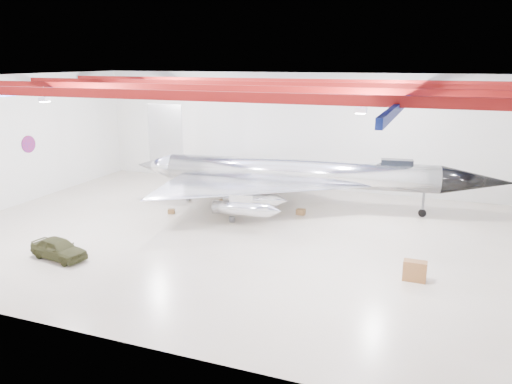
% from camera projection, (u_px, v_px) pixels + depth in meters
% --- Properties ---
extents(floor, '(40.00, 40.00, 0.00)m').
position_uv_depth(floor, '(229.00, 233.00, 36.18)').
color(floor, '#BDAD96').
rests_on(floor, ground).
extents(wall_back, '(40.00, 0.00, 40.00)m').
position_uv_depth(wall_back, '(291.00, 131.00, 48.32)').
color(wall_back, silver).
rests_on(wall_back, floor).
extents(wall_left, '(0.00, 30.00, 30.00)m').
position_uv_depth(wall_left, '(9.00, 142.00, 41.65)').
color(wall_left, silver).
rests_on(wall_left, floor).
extents(ceiling, '(40.00, 40.00, 0.00)m').
position_uv_depth(ceiling, '(226.00, 77.00, 33.36)').
color(ceiling, '#0A0F38').
rests_on(ceiling, wall_back).
extents(ceiling_structure, '(39.50, 29.50, 1.08)m').
position_uv_depth(ceiling_structure, '(227.00, 88.00, 33.54)').
color(ceiling_structure, maroon).
rests_on(ceiling_structure, ceiling).
extents(wall_roundel, '(0.10, 1.50, 1.50)m').
position_uv_depth(wall_roundel, '(29.00, 144.00, 43.56)').
color(wall_roundel, '#B21414').
rests_on(wall_roundel, wall_left).
extents(jet_aircraft, '(31.11, 20.02, 8.50)m').
position_uv_depth(jet_aircraft, '(298.00, 176.00, 41.30)').
color(jet_aircraft, silver).
rests_on(jet_aircraft, floor).
extents(jeep, '(4.18, 2.23, 1.35)m').
position_uv_depth(jeep, '(59.00, 248.00, 31.26)').
color(jeep, '#36371B').
rests_on(jeep, floor).
extents(desk, '(1.30, 0.67, 1.18)m').
position_uv_depth(desk, '(415.00, 271.00, 28.15)').
color(desk, brown).
rests_on(desk, floor).
extents(crate_ply, '(0.62, 0.56, 0.37)m').
position_uv_depth(crate_ply, '(171.00, 211.00, 40.62)').
color(crate_ply, olive).
rests_on(crate_ply, floor).
extents(engine_drum, '(0.53, 0.53, 0.42)m').
position_uv_depth(engine_drum, '(232.00, 219.00, 38.53)').
color(engine_drum, '#59595B').
rests_on(engine_drum, floor).
extents(parts_bin, '(0.72, 0.60, 0.46)m').
position_uv_depth(parts_bin, '(301.00, 212.00, 40.32)').
color(parts_bin, olive).
rests_on(parts_bin, floor).
extents(crate_small, '(0.36, 0.30, 0.24)m').
position_uv_depth(crate_small, '(189.00, 199.00, 44.46)').
color(crate_small, '#59595B').
rests_on(crate_small, floor).
extents(oil_barrel, '(0.73, 0.63, 0.44)m').
position_uv_depth(oil_barrel, '(224.00, 202.00, 43.18)').
color(oil_barrel, olive).
rests_on(oil_barrel, floor).
extents(spares_box, '(0.55, 0.55, 0.38)m').
position_uv_depth(spares_box, '(256.00, 204.00, 42.74)').
color(spares_box, '#59595B').
rests_on(spares_box, floor).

